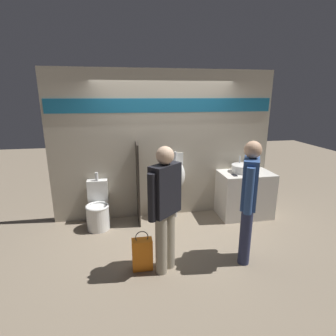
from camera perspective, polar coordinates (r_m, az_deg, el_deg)
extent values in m
plane|color=gray|center=(4.73, 0.37, -12.90)|extent=(16.00, 16.00, 0.00)
cube|color=#B2A893|center=(4.84, -0.89, 4.78)|extent=(4.08, 0.06, 2.70)
cube|color=#19668E|center=(4.72, -0.86, 13.47)|extent=(4.00, 0.01, 0.24)
cube|color=silver|center=(5.23, 16.33, -5.50)|extent=(0.98, 0.62, 0.86)
cylinder|color=white|center=(5.11, 15.95, -0.08)|extent=(0.41, 0.41, 0.14)
cylinder|color=silver|center=(5.20, 15.38, 1.82)|extent=(0.03, 0.03, 0.14)
cube|color=black|center=(4.87, 14.25, -1.50)|extent=(0.07, 0.14, 0.01)
cube|color=#28231E|center=(4.69, -6.56, -3.46)|extent=(0.03, 0.46, 1.47)
cylinder|color=silver|center=(5.01, 1.79, -7.45)|extent=(0.04, 0.04, 0.60)
ellipsoid|color=white|center=(4.82, 1.84, -1.64)|extent=(0.32, 0.28, 0.51)
cube|color=white|center=(4.93, 1.52, -0.32)|extent=(0.31, 0.02, 0.63)
cylinder|color=silver|center=(4.83, 1.63, 2.61)|extent=(0.06, 0.06, 0.16)
cylinder|color=white|center=(4.78, -14.96, -10.45)|extent=(0.39, 0.39, 0.41)
torus|color=white|center=(4.69, -15.15, -8.08)|extent=(0.40, 0.40, 0.04)
cube|color=white|center=(4.88, -15.03, -4.77)|extent=(0.36, 0.16, 0.39)
cylinder|color=silver|center=(4.78, -15.28, -1.74)|extent=(0.06, 0.06, 0.14)
cylinder|color=#282D4C|center=(3.81, 16.48, -14.02)|extent=(0.15, 0.15, 0.83)
cylinder|color=#282D4C|center=(3.96, 16.58, -12.88)|extent=(0.15, 0.15, 0.83)
cube|color=#2D4C84|center=(3.59, 17.43, -3.03)|extent=(0.37, 0.47, 0.65)
cylinder|color=#2D4C84|center=(3.37, 17.27, -4.84)|extent=(0.10, 0.10, 0.60)
cylinder|color=#2D4C84|center=(3.84, 17.50, -2.37)|extent=(0.10, 0.10, 0.60)
sphere|color=tan|center=(3.48, 18.02, 3.83)|extent=(0.22, 0.22, 0.22)
cylinder|color=gray|center=(3.50, -1.48, -16.34)|extent=(0.15, 0.15, 0.81)
cylinder|color=gray|center=(3.61, 0.25, -15.30)|extent=(0.15, 0.15, 0.81)
cube|color=black|center=(3.23, -0.63, -4.72)|extent=(0.44, 0.42, 0.64)
cylinder|color=black|center=(3.08, -3.54, -6.49)|extent=(0.10, 0.10, 0.59)
cylinder|color=black|center=(3.42, 1.97, -4.13)|extent=(0.10, 0.10, 0.59)
sphere|color=beige|center=(3.11, -0.66, 2.76)|extent=(0.22, 0.22, 0.22)
cube|color=orange|center=(3.68, -5.61, -18.18)|extent=(0.27, 0.15, 0.43)
torus|color=#4C4742|center=(3.54, -5.72, -14.73)|extent=(0.17, 0.01, 0.17)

